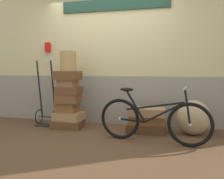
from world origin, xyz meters
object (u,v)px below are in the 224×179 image
object	(u,v)px
suitcase_6	(68,75)
suitcase_9	(147,112)
suitcase_3	(69,98)
suitcase_8	(147,120)
suitcase_5	(68,83)
bicycle	(153,120)
suitcase_1	(69,116)
burlap_sack	(193,118)
suitcase_4	(69,91)
luggage_trolley	(46,110)
suitcase_7	(146,128)
suitcase_0	(68,124)
suitcase_2	(67,107)
wicker_basket	(68,61)

from	to	relation	value
suitcase_6	suitcase_9	distance (m)	1.62
suitcase_3	suitcase_8	world-z (taller)	suitcase_3
suitcase_5	bicycle	world-z (taller)	suitcase_5
suitcase_1	suitcase_5	size ratio (longest dim) A/B	1.59
suitcase_3	suitcase_8	size ratio (longest dim) A/B	0.68
suitcase_8	bicycle	size ratio (longest dim) A/B	0.37
suitcase_8	burlap_sack	world-z (taller)	burlap_sack
suitcase_6	burlap_sack	bearing A→B (deg)	2.62
suitcase_4	luggage_trolley	bearing A→B (deg)	165.93
suitcase_7	bicycle	world-z (taller)	bicycle
suitcase_1	burlap_sack	size ratio (longest dim) A/B	0.90
suitcase_1	suitcase_8	world-z (taller)	suitcase_8
suitcase_0	suitcase_5	bearing A→B (deg)	67.62
suitcase_2	suitcase_7	size ratio (longest dim) A/B	0.58
wicker_basket	burlap_sack	bearing A→B (deg)	1.75
suitcase_9	burlap_sack	bearing A→B (deg)	5.73
suitcase_5	suitcase_7	xyz separation A→B (m)	(1.48, 0.00, -0.78)
suitcase_9	suitcase_6	bearing A→B (deg)	178.27
suitcase_5	suitcase_1	bearing A→B (deg)	38.50
suitcase_8	luggage_trolley	bearing A→B (deg)	171.84
suitcase_9	suitcase_3	bearing A→B (deg)	177.86
suitcase_6	burlap_sack	xyz separation A→B (m)	(2.26, 0.09, -0.70)
suitcase_3	suitcase_6	bearing A→B (deg)	-114.04
suitcase_3	bicycle	xyz separation A→B (m)	(1.61, -0.53, -0.22)
wicker_basket	suitcase_7	bearing A→B (deg)	0.03
wicker_basket	bicycle	distance (m)	1.93
suitcase_5	burlap_sack	world-z (taller)	suitcase_5
suitcase_0	suitcase_3	xyz separation A→B (m)	(0.02, 0.01, 0.49)
suitcase_0	suitcase_5	xyz separation A→B (m)	(0.00, 0.01, 0.78)
wicker_basket	suitcase_0	bearing A→B (deg)	-138.99
suitcase_4	wicker_basket	size ratio (longest dim) A/B	1.19
suitcase_2	suitcase_6	size ratio (longest dim) A/B	0.85
suitcase_4	suitcase_6	xyz separation A→B (m)	(-0.02, -0.00, 0.28)
suitcase_1	suitcase_6	size ratio (longest dim) A/B	1.16
burlap_sack	suitcase_3	bearing A→B (deg)	-178.04
luggage_trolley	suitcase_8	bearing A→B (deg)	-3.13
suitcase_3	suitcase_4	size ratio (longest dim) A/B	0.97
suitcase_4	luggage_trolley	xyz separation A→B (m)	(-0.57, 0.15, -0.42)
suitcase_4	burlap_sack	size ratio (longest dim) A/B	0.75
suitcase_9	burlap_sack	world-z (taller)	burlap_sack
wicker_basket	burlap_sack	size ratio (longest dim) A/B	0.63
suitcase_7	luggage_trolley	size ratio (longest dim) A/B	0.52
suitcase_3	bicycle	size ratio (longest dim) A/B	0.25
suitcase_3	suitcase_9	world-z (taller)	suitcase_3
wicker_basket	suitcase_1	bearing A→B (deg)	78.15
suitcase_0	suitcase_8	distance (m)	1.50
suitcase_3	suitcase_5	xyz separation A→B (m)	(-0.01, 0.01, 0.29)
suitcase_0	suitcase_6	size ratio (longest dim) A/B	1.23
suitcase_6	wicker_basket	xyz separation A→B (m)	(0.00, 0.02, 0.27)
suitcase_2	suitcase_9	distance (m)	1.53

